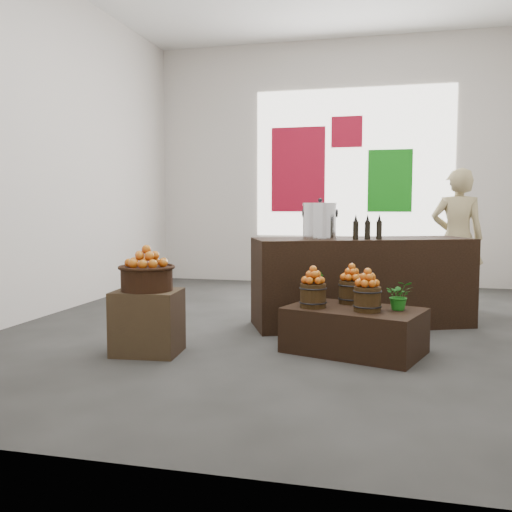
% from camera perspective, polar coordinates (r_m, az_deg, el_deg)
% --- Properties ---
extents(ground, '(7.00, 7.00, 0.00)m').
position_cam_1_polar(ground, '(6.25, 4.23, -6.97)').
color(ground, '#383836').
rests_on(ground, ground).
extents(back_wall, '(6.00, 0.04, 4.00)m').
position_cam_1_polar(back_wall, '(9.61, 7.84, 9.19)').
color(back_wall, beige).
rests_on(back_wall, ground).
extents(back_opening, '(3.20, 0.02, 2.40)m').
position_cam_1_polar(back_opening, '(9.56, 9.64, 9.18)').
color(back_opening, white).
rests_on(back_opening, back_wall).
extents(deco_red_left, '(0.90, 0.04, 1.40)m').
position_cam_1_polar(deco_red_left, '(9.65, 4.23, 8.61)').
color(deco_red_left, maroon).
rests_on(deco_red_left, back_wall).
extents(deco_green_right, '(0.70, 0.04, 1.00)m').
position_cam_1_polar(deco_green_right, '(9.51, 13.24, 7.33)').
color(deco_green_right, '#137D13').
rests_on(deco_green_right, back_wall).
extents(deco_red_upper, '(0.50, 0.04, 0.50)m').
position_cam_1_polar(deco_red_upper, '(9.61, 9.07, 12.17)').
color(deco_red_upper, maroon).
rests_on(deco_red_upper, back_wall).
extents(crate, '(0.60, 0.51, 0.56)m').
position_cam_1_polar(crate, '(5.13, -10.79, -6.50)').
color(crate, '#44361F').
rests_on(crate, ground).
extents(wicker_basket, '(0.45, 0.45, 0.20)m').
position_cam_1_polar(wicker_basket, '(5.07, -10.86, -2.25)').
color(wicker_basket, black).
rests_on(wicker_basket, crate).
extents(apples_in_basket, '(0.35, 0.35, 0.19)m').
position_cam_1_polar(apples_in_basket, '(5.04, -10.90, -0.04)').
color(apples_in_basket, '#AA0705').
rests_on(apples_in_basket, wicker_basket).
extents(display_table, '(1.31, 1.03, 0.40)m').
position_cam_1_polar(display_table, '(5.16, 9.77, -7.33)').
color(display_table, black).
rests_on(display_table, ground).
extents(apple_bucket_front_left, '(0.23, 0.23, 0.21)m').
position_cam_1_polar(apple_bucket_front_left, '(5.09, 5.72, -3.95)').
color(apple_bucket_front_left, '#33210D').
rests_on(apple_bucket_front_left, display_table).
extents(apples_in_bucket_front_left, '(0.17, 0.17, 0.16)m').
position_cam_1_polar(apples_in_bucket_front_left, '(5.07, 5.74, -1.90)').
color(apples_in_bucket_front_left, '#AA0705').
rests_on(apples_in_bucket_front_left, apple_bucket_front_left).
extents(apple_bucket_front_right, '(0.23, 0.23, 0.21)m').
position_cam_1_polar(apple_bucket_front_right, '(4.97, 11.07, -4.24)').
color(apple_bucket_front_right, '#33210D').
rests_on(apple_bucket_front_right, display_table).
extents(apples_in_bucket_front_right, '(0.17, 0.17, 0.16)m').
position_cam_1_polar(apples_in_bucket_front_right, '(4.95, 11.10, -2.14)').
color(apples_in_bucket_front_right, '#AA0705').
rests_on(apples_in_bucket_front_right, apple_bucket_front_right).
extents(apple_bucket_rear, '(0.23, 0.23, 0.21)m').
position_cam_1_polar(apple_bucket_rear, '(5.35, 9.52, -3.57)').
color(apple_bucket_rear, '#33210D').
rests_on(apple_bucket_rear, display_table).
extents(apples_in_bucket_rear, '(0.17, 0.17, 0.16)m').
position_cam_1_polar(apples_in_bucket_rear, '(5.32, 9.55, -1.61)').
color(apples_in_bucket_rear, '#AA0705').
rests_on(apples_in_bucket_rear, apple_bucket_rear).
extents(herb_garnish_right, '(0.24, 0.22, 0.26)m').
position_cam_1_polar(herb_garnish_right, '(5.09, 14.16, -3.83)').
color(herb_garnish_right, '#156114').
rests_on(herb_garnish_right, display_table).
extents(herb_garnish_left, '(0.18, 0.15, 0.29)m').
position_cam_1_polar(herb_garnish_left, '(5.40, 5.90, -3.01)').
color(herb_garnish_left, '#156114').
rests_on(herb_garnish_left, display_table).
extents(counter, '(2.43, 1.59, 0.95)m').
position_cam_1_polar(counter, '(6.29, 10.53, -2.57)').
color(counter, black).
rests_on(counter, ground).
extents(stock_pot_left, '(0.36, 0.36, 0.36)m').
position_cam_1_polar(stock_pot_left, '(6.10, 6.41, 3.43)').
color(stock_pot_left, silver).
rests_on(stock_pot_left, counter).
extents(oil_cruets, '(0.26, 0.16, 0.26)m').
position_cam_1_polar(oil_cruets, '(6.02, 11.37, 2.89)').
color(oil_cruets, black).
rests_on(oil_cruets, counter).
extents(shopper, '(0.65, 0.43, 1.77)m').
position_cam_1_polar(shopper, '(7.69, 19.47, 1.67)').
color(shopper, '#9B8B5F').
rests_on(shopper, ground).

